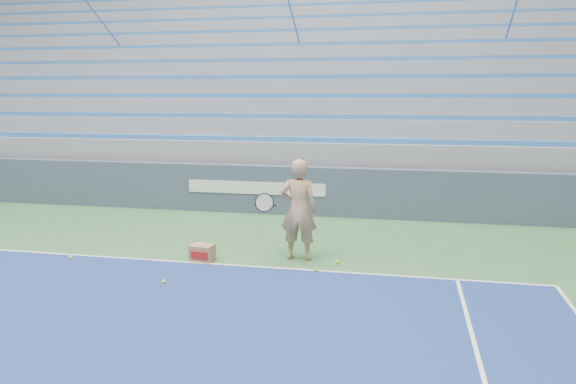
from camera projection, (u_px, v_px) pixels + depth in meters
The scene contains 8 objects.
sponsor_barrier at pixel (258, 189), 12.90m from camera, with size 30.00×0.32×1.10m.
bleachers at pixel (302, 104), 18.09m from camera, with size 31.00×9.15×7.30m.
tennis_player at pixel (298, 210), 9.23m from camera, with size 0.92×0.83×1.69m.
ball_box at pixel (202, 253), 9.24m from camera, with size 0.39×0.32×0.28m.
tennis_ball_0 at pixel (338, 262), 9.11m from camera, with size 0.07×0.07×0.07m, color #C9ED30.
tennis_ball_1 at pixel (71, 258), 9.34m from camera, with size 0.07×0.07×0.07m, color #C9ED30.
tennis_ball_2 at pixel (164, 282), 8.16m from camera, with size 0.07×0.07×0.07m, color #C9ED30.
tennis_ball_3 at pixel (316, 270), 8.71m from camera, with size 0.07×0.07×0.07m, color #C9ED30.
Camera 1 is at (3.28, 3.59, 2.77)m, focal length 35.00 mm.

